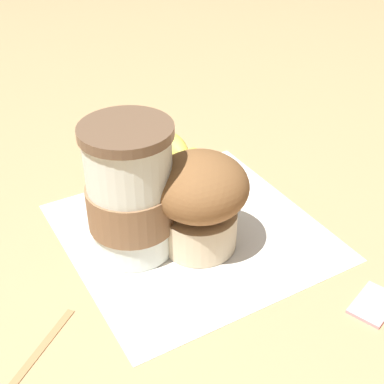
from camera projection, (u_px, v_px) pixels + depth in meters
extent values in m
plane|color=tan|center=(192.00, 232.00, 0.59)|extent=(3.00, 3.00, 0.00)
cube|color=white|center=(192.00, 232.00, 0.59)|extent=(0.33, 0.33, 0.00)
cylinder|color=silver|center=(131.00, 195.00, 0.53)|extent=(0.08, 0.08, 0.13)
cylinder|color=brown|center=(126.00, 131.00, 0.49)|extent=(0.09, 0.09, 0.01)
cylinder|color=#846042|center=(131.00, 205.00, 0.53)|extent=(0.09, 0.09, 0.04)
cylinder|color=beige|center=(199.00, 228.00, 0.56)|extent=(0.08, 0.08, 0.04)
ellipsoid|color=brown|center=(200.00, 186.00, 0.53)|extent=(0.10, 0.10, 0.06)
ellipsoid|color=#D6CC4C|center=(198.00, 190.00, 0.62)|extent=(0.06, 0.04, 0.03)
ellipsoid|color=#D6CC4C|center=(194.00, 165.00, 0.67)|extent=(0.07, 0.07, 0.03)
ellipsoid|color=#D6CC4C|center=(172.00, 145.00, 0.71)|extent=(0.05, 0.07, 0.03)
ellipsoid|color=brown|center=(137.00, 134.00, 0.74)|extent=(0.03, 0.06, 0.03)
cube|color=pink|center=(374.00, 303.00, 0.49)|extent=(0.05, 0.03, 0.01)
cube|color=#9E7547|center=(36.00, 355.00, 0.45)|extent=(0.11, 0.05, 0.00)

